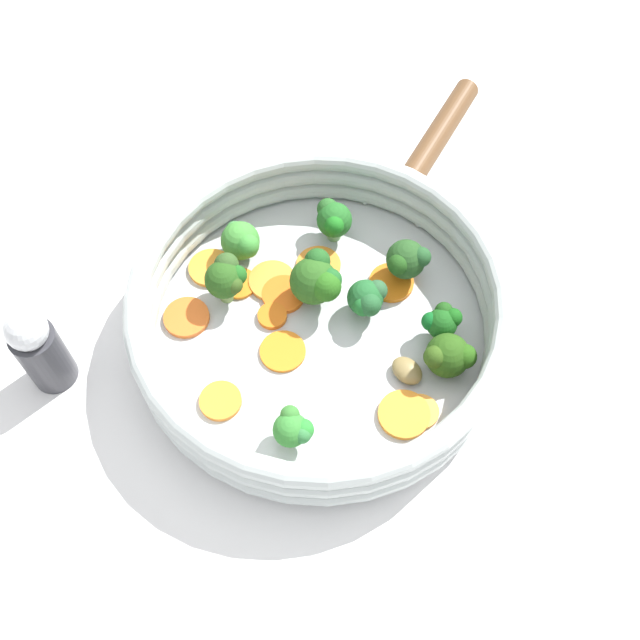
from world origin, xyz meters
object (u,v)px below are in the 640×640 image
object	(u,v)px
carrot_slice_6	(283,294)
broccoli_floret_4	(406,260)
broccoli_floret_5	(242,242)
carrot_slice_2	(240,282)
broccoli_floret_8	(367,299)
broccoli_floret_7	(442,321)
carrot_slice_9	(318,265)
carrot_slice_4	(404,415)
skillet	(320,331)
salt_shaker	(39,349)
carrot_slice_3	(283,351)
broccoli_floret_0	(226,278)
carrot_slice_0	(187,317)
carrot_slice_1	(272,316)
mushroom_piece_0	(409,367)
carrot_slice_5	(272,281)
carrot_slice_8	(220,401)
carrot_slice_7	(420,412)
broccoli_floret_1	(317,280)
broccoli_floret_3	(448,356)
carrot_slice_11	(391,283)
broccoli_floret_2	(293,429)
carrot_slice_10	(213,265)
broccoli_floret_6	(333,219)

from	to	relation	value
carrot_slice_6	broccoli_floret_4	distance (m)	0.13
carrot_slice_6	broccoli_floret_5	size ratio (longest dim) A/B	0.95
carrot_slice_2	broccoli_floret_8	world-z (taller)	broccoli_floret_8
broccoli_floret_7	carrot_slice_9	bearing A→B (deg)	-3.04
carrot_slice_4	broccoli_floret_4	xyz separation A→B (m)	(0.07, -0.13, 0.03)
carrot_slice_2	broccoli_floret_5	distance (m)	0.04
carrot_slice_6	broccoli_floret_5	distance (m)	0.07
skillet	salt_shaker	distance (m)	0.26
carrot_slice_3	broccoli_floret_0	bearing A→B (deg)	-17.78
carrot_slice_0	carrot_slice_6	distance (m)	0.10
carrot_slice_1	salt_shaker	world-z (taller)	salt_shaker
salt_shaker	mushroom_piece_0	bearing A→B (deg)	-148.71
carrot_slice_5	carrot_slice_6	world-z (taller)	same
carrot_slice_8	mushroom_piece_0	bearing A→B (deg)	-137.79
skillet	carrot_slice_7	bearing A→B (deg)	167.39
broccoli_floret_7	carrot_slice_8	bearing A→B (deg)	50.82
carrot_slice_5	mushroom_piece_0	distance (m)	0.17
carrot_slice_5	broccoli_floret_1	bearing A→B (deg)	-171.62
broccoli_floret_3	carrot_slice_2	bearing A→B (deg)	5.85
carrot_slice_5	carrot_slice_8	world-z (taller)	same
broccoli_floret_3	carrot_slice_11	bearing A→B (deg)	-32.53
salt_shaker	broccoli_floret_2	bearing A→B (deg)	-165.49
broccoli_floret_0	broccoli_floret_3	distance (m)	0.22
carrot_slice_0	carrot_slice_11	size ratio (longest dim) A/B	1.00
carrot_slice_6	broccoli_floret_1	distance (m)	0.05
carrot_slice_10	broccoli_floret_8	distance (m)	0.17
carrot_slice_2	carrot_slice_4	distance (m)	0.21
carrot_slice_0	carrot_slice_2	bearing A→B (deg)	-108.31
carrot_slice_0	broccoli_floret_2	size ratio (longest dim) A/B	1.15
broccoli_floret_8	mushroom_piece_0	xyz separation A→B (m)	(-0.07, 0.03, -0.02)
carrot_slice_10	broccoli_floret_3	bearing A→B (deg)	-175.61
carrot_slice_2	carrot_slice_9	distance (m)	0.08
broccoli_floret_0	broccoli_floret_4	bearing A→B (deg)	-141.38
carrot_slice_3	mushroom_piece_0	size ratio (longest dim) A/B	1.38
carrot_slice_11	broccoli_floret_6	size ratio (longest dim) A/B	0.98
carrot_slice_5	mushroom_piece_0	xyz separation A→B (m)	(-0.17, 0.02, 0.00)
mushroom_piece_0	carrot_slice_6	bearing A→B (deg)	-3.07
carrot_slice_10	broccoli_floret_2	xyz separation A→B (m)	(-0.17, 0.12, 0.02)
carrot_slice_10	broccoli_floret_8	xyz separation A→B (m)	(-0.16, -0.03, 0.02)
carrot_slice_4	salt_shaker	bearing A→B (deg)	23.34
broccoli_floret_2	carrot_slice_11	bearing A→B (deg)	-87.99
broccoli_floret_5	carrot_slice_4	bearing A→B (deg)	162.76
skillet	carrot_slice_11	bearing A→B (deg)	-112.98
carrot_slice_0	carrot_slice_10	bearing A→B (deg)	-77.32
broccoli_floret_4	broccoli_floret_5	xyz separation A→B (m)	(0.15, 0.06, -0.01)
carrot_slice_2	broccoli_floret_8	xyz separation A→B (m)	(-0.13, -0.04, 0.02)
broccoli_floret_3	skillet	bearing A→B (deg)	11.10
carrot_slice_4	carrot_slice_10	xyz separation A→B (m)	(0.25, -0.04, -0.00)
carrot_slice_0	broccoli_floret_1	bearing A→B (deg)	-137.90
carrot_slice_7	broccoli_floret_2	bearing A→B (deg)	44.40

